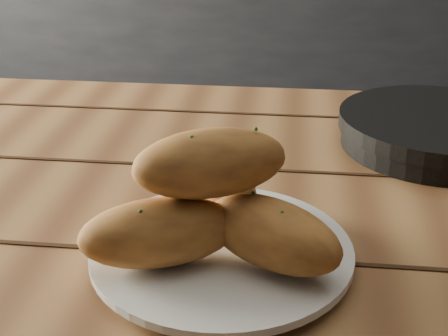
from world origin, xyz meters
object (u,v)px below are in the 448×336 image
at_px(table, 252,278).
at_px(bread_rolls, 216,205).
at_px(plate, 222,253).
at_px(skillet, 439,130).

height_order(table, bread_rolls, bread_rolls).
distance_m(table, plate, 0.15).
bearing_deg(skillet, table, -139.28).
bearing_deg(skillet, bread_rolls, -129.98).
bearing_deg(skillet, plate, -129.71).
bearing_deg(table, plate, -102.09).
xyz_separation_m(table, plate, (-0.02, -0.11, 0.10)).
bearing_deg(table, bread_rolls, -104.22).
distance_m(table, bread_rolls, 0.20).
height_order(bread_rolls, skillet, bread_rolls).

